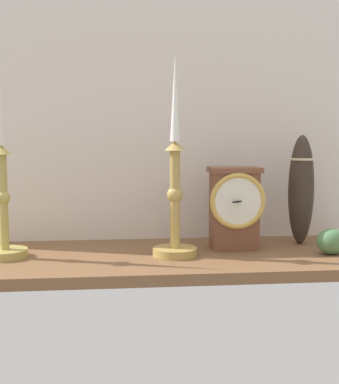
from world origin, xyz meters
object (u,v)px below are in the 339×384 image
at_px(mantel_clock, 234,207).
at_px(candlestick_tall_left, 4,205).
at_px(tall_ceramic_vase, 301,189).
at_px(candlestick_tall_center, 175,196).

xyz_separation_m(mantel_clock, candlestick_tall_left, (-0.52, -0.03, 0.02)).
bearing_deg(tall_ceramic_vase, candlestick_tall_left, -174.10).
xyz_separation_m(candlestick_tall_center, tall_ceramic_vase, (0.32, 0.10, 0.00)).
xyz_separation_m(mantel_clock, candlestick_tall_center, (-0.15, -0.05, 0.03)).
bearing_deg(mantel_clock, tall_ceramic_vase, 13.14).
relative_size(candlestick_tall_left, candlestick_tall_center, 0.96).
bearing_deg(candlestick_tall_center, candlestick_tall_left, 176.26).
xyz_separation_m(candlestick_tall_left, tall_ceramic_vase, (0.69, 0.07, 0.02)).
bearing_deg(mantel_clock, candlestick_tall_left, -176.60).
height_order(mantel_clock, candlestick_tall_center, candlestick_tall_center).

